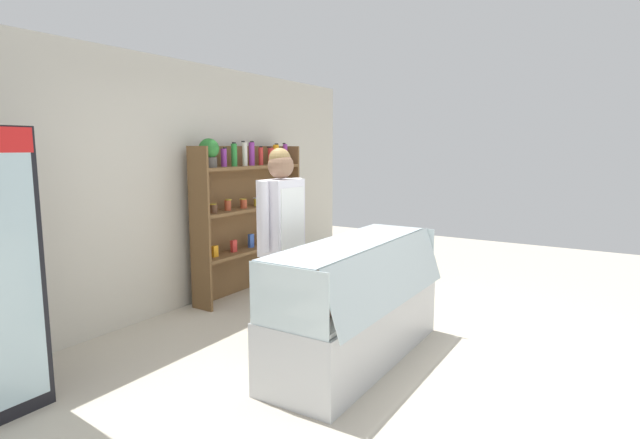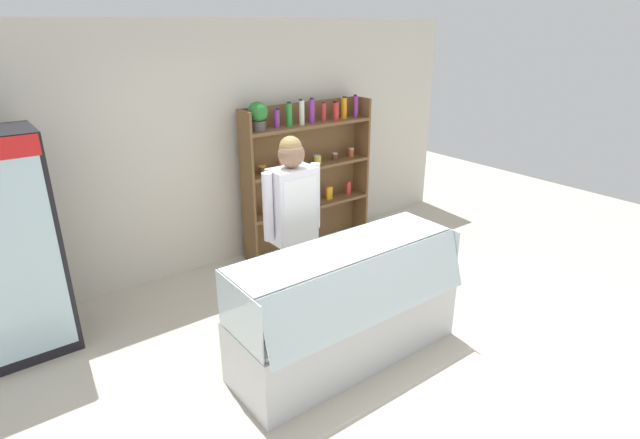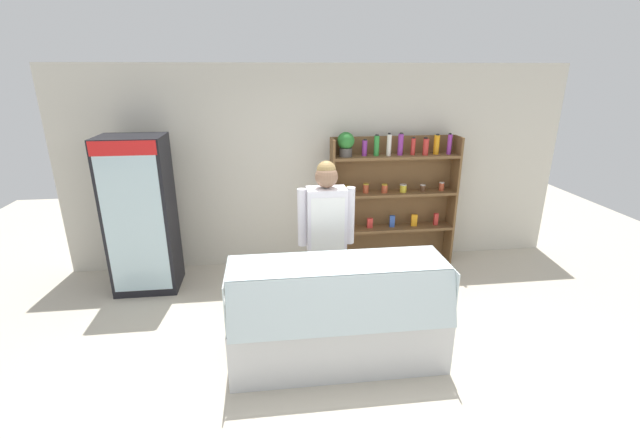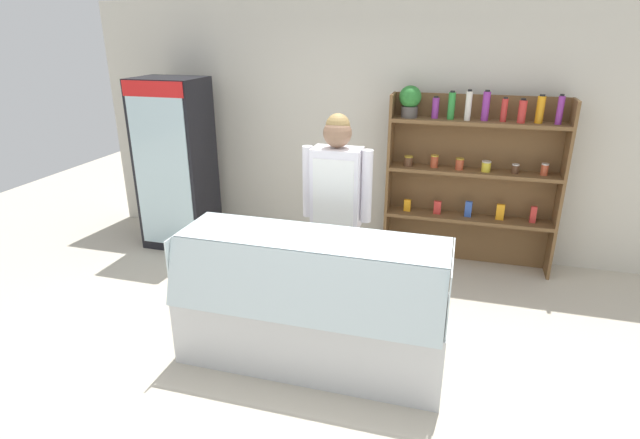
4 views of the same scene
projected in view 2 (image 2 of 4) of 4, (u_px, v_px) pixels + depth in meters
ground_plane at (354, 349)px, 4.36m from camera, size 12.00×12.00×0.00m
back_wall at (222, 148)px, 5.58m from camera, size 6.80×0.10×2.70m
drinks_fridge at (7, 249)px, 4.02m from camera, size 0.75×0.60×1.91m
shelving_unit at (303, 166)px, 6.02m from camera, size 1.72×0.29×1.87m
deli_display_case at (346, 325)px, 4.15m from camera, size 1.97×0.74×1.01m
shop_clerk at (293, 215)px, 4.44m from camera, size 0.59×0.25×1.77m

